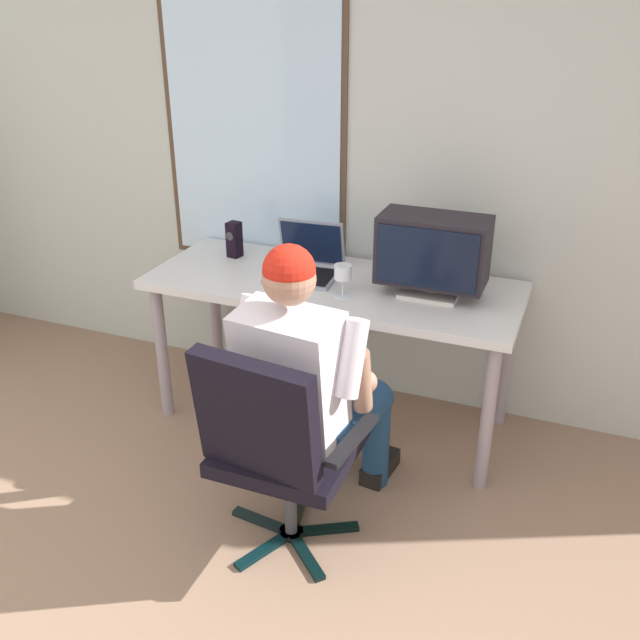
{
  "coord_description": "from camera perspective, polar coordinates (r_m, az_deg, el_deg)",
  "views": [
    {
      "loc": [
        0.89,
        -0.88,
        2.03
      ],
      "look_at": [
        -0.08,
        1.57,
        0.77
      ],
      "focal_mm": 39.53,
      "sensor_mm": 36.0,
      "label": 1
    }
  ],
  "objects": [
    {
      "name": "person_seated",
      "position": [
        2.73,
        -0.96,
        -4.96
      ],
      "size": [
        0.55,
        0.8,
        1.24
      ],
      "color": "navy",
      "rests_on": "ground"
    },
    {
      "name": "office_chair",
      "position": [
        2.61,
        -3.67,
        -9.71
      ],
      "size": [
        0.62,
        0.58,
        0.92
      ],
      "color": "black",
      "rests_on": "ground"
    },
    {
      "name": "crt_monitor",
      "position": [
        3.14,
        9.12,
        5.53
      ],
      "size": [
        0.48,
        0.25,
        0.37
      ],
      "color": "beige",
      "rests_on": "desk"
    },
    {
      "name": "laptop",
      "position": [
        3.41,
        -1.09,
        4.84
      ],
      "size": [
        0.35,
        0.34,
        0.25
      ],
      "color": "gray",
      "rests_on": "desk"
    },
    {
      "name": "desk_speaker",
      "position": [
        3.64,
        -6.96,
        6.49
      ],
      "size": [
        0.07,
        0.08,
        0.18
      ],
      "color": "black",
      "rests_on": "desk"
    },
    {
      "name": "desk",
      "position": [
        3.36,
        1.03,
        1.81
      ],
      "size": [
        1.76,
        0.69,
        0.76
      ],
      "color": "gray",
      "rests_on": "ground"
    },
    {
      "name": "wine_glass",
      "position": [
        3.13,
        1.86,
        3.74
      ],
      "size": [
        0.08,
        0.08,
        0.15
      ],
      "color": "silver",
      "rests_on": "desk"
    },
    {
      "name": "wall_rear",
      "position": [
        3.49,
        5.97,
        12.88
      ],
      "size": [
        5.72,
        0.08,
        2.54
      ],
      "color": "#B7BDB5",
      "rests_on": "ground"
    }
  ]
}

